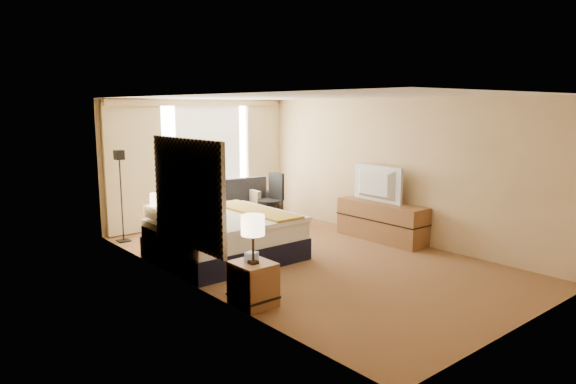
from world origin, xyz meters
TOP-DOWN VIEW (x-y plane):
  - floor at (0.00, 0.00)m, footprint 4.20×7.00m
  - ceiling at (0.00, 0.00)m, footprint 4.20×7.00m
  - wall_back at (0.00, 3.50)m, footprint 4.20×0.02m
  - wall_front at (0.00, -3.50)m, footprint 4.20×0.02m
  - wall_left at (-2.10, 0.00)m, footprint 0.02×7.00m
  - wall_right at (2.10, 0.00)m, footprint 0.02×7.00m
  - headboard at (-2.06, 0.20)m, footprint 0.06×1.85m
  - nightstand_left at (-1.87, -1.05)m, footprint 0.45×0.52m
  - nightstand_right at (-1.87, 1.45)m, footprint 0.45×0.52m
  - media_dresser at (1.83, 0.00)m, footprint 0.50×1.80m
  - window at (0.25, 3.47)m, footprint 2.30×0.02m
  - curtains at (-0.00, 3.39)m, footprint 4.12×0.19m
  - bed at (-1.06, 0.85)m, footprint 2.08×1.90m
  - loveseat at (0.58, 2.71)m, footprint 1.61×1.03m
  - floor_lamp at (-1.90, 2.95)m, footprint 0.21×0.21m
  - desk_chair at (0.88, 2.10)m, footprint 0.54×0.54m
  - lamp_left at (-1.90, -1.10)m, footprint 0.29×0.29m
  - lamp_right at (-1.88, 1.51)m, footprint 0.25×0.25m
  - tissue_box at (-1.87, -1.02)m, footprint 0.17×0.17m
  - telephone at (-1.76, 1.59)m, footprint 0.21×0.19m
  - television at (1.78, 0.18)m, footprint 0.21×1.16m

SIDE VIEW (x-z plane):
  - floor at x=0.00m, z-range -0.01..0.01m
  - nightstand_left at x=-1.87m, z-range 0.00..0.55m
  - nightstand_right at x=-1.87m, z-range 0.00..0.55m
  - loveseat at x=0.58m, z-range -0.16..0.78m
  - media_dresser at x=1.83m, z-range 0.00..0.70m
  - bed at x=-1.06m, z-range -0.14..0.88m
  - desk_chair at x=0.88m, z-range -0.06..1.05m
  - telephone at x=-1.76m, z-range 0.55..0.62m
  - tissue_box at x=-1.87m, z-range 0.55..0.67m
  - lamp_right at x=-1.88m, z-range 0.70..1.23m
  - lamp_left at x=-1.90m, z-range 0.72..1.33m
  - television at x=1.78m, z-range 0.70..1.36m
  - floor_lamp at x=-1.90m, z-range 0.35..2.03m
  - headboard at x=-2.06m, z-range 0.53..2.03m
  - wall_back at x=0.00m, z-range 0.00..2.60m
  - wall_front at x=0.00m, z-range 0.00..2.60m
  - wall_left at x=-2.10m, z-range 0.00..2.60m
  - wall_right at x=2.10m, z-range 0.00..2.60m
  - window at x=0.25m, z-range 0.17..2.47m
  - curtains at x=0.00m, z-range 0.13..2.69m
  - ceiling at x=0.00m, z-range 2.59..2.61m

